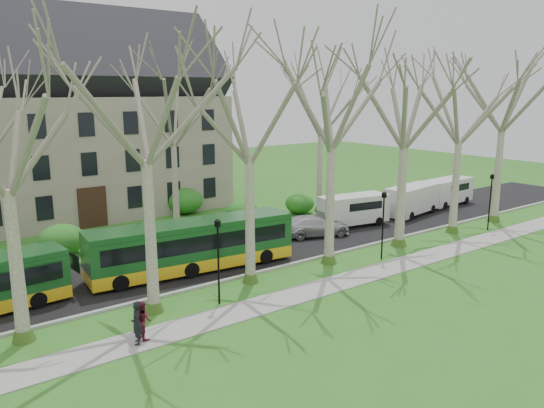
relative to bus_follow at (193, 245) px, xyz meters
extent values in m
plane|color=#326B1E|center=(4.66, -4.16, -1.59)|extent=(120.00, 120.00, 0.00)
cube|color=gray|center=(4.66, -6.66, -1.56)|extent=(70.00, 2.00, 0.06)
cube|color=black|center=(4.66, 1.34, -1.56)|extent=(80.00, 8.00, 0.06)
cube|color=#A5A39E|center=(4.66, -2.66, -1.52)|extent=(80.00, 0.25, 0.14)
cube|color=gray|center=(-1.34, 19.84, 3.41)|extent=(26.00, 12.00, 10.00)
cylinder|color=black|center=(-1.34, -5.16, 0.41)|extent=(0.10, 0.10, 4.00)
cube|color=black|center=(-1.34, -5.16, 2.56)|extent=(0.22, 0.22, 0.30)
cylinder|color=black|center=(10.66, -5.16, 0.41)|extent=(0.10, 0.10, 4.00)
cube|color=black|center=(10.66, -5.16, 2.56)|extent=(0.22, 0.22, 0.30)
cylinder|color=black|center=(22.66, -5.16, 0.41)|extent=(0.10, 0.10, 4.00)
cube|color=black|center=(22.66, -5.16, 2.56)|extent=(0.22, 0.22, 0.30)
ellipsoid|color=#2C651D|center=(-5.34, 7.84, -0.59)|extent=(2.60, 2.60, 2.00)
ellipsoid|color=#2C651D|center=(8.66, 7.84, -0.59)|extent=(2.60, 2.60, 2.00)
ellipsoid|color=#2C651D|center=(14.66, 7.84, -0.59)|extent=(2.60, 2.60, 2.00)
ellipsoid|color=#2C651D|center=(6.66, 13.84, -0.59)|extent=(2.60, 2.60, 2.00)
imported|color=#B3B3B8|center=(10.81, 1.44, -0.77)|extent=(5.62, 3.70, 1.51)
imported|color=black|center=(-6.39, -6.90, -0.59)|extent=(0.67, 0.80, 1.88)
imported|color=maroon|center=(-5.99, -6.59, -0.69)|extent=(0.74, 0.89, 1.68)
camera|label=1|loc=(-14.17, -26.83, 8.93)|focal=35.00mm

